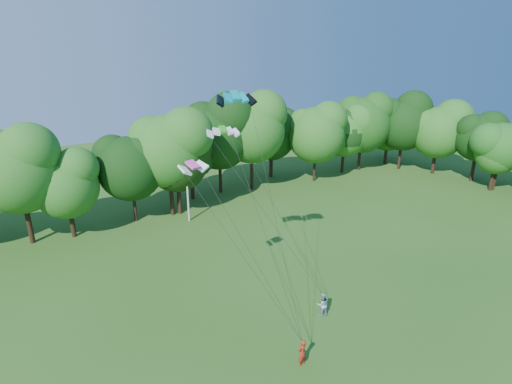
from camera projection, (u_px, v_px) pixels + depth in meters
utility_pole at (187, 186)px, 44.40m from camera, size 1.59×0.47×8.11m
kite_flyer_left at (302, 353)px, 24.57m from camera, size 0.74×0.55×1.85m
kite_flyer_right at (322, 304)px, 29.25m from camera, size 1.10×0.98×1.86m
kite_teal at (235, 96)px, 25.78m from camera, size 2.71×1.78×0.61m
kite_green at (223, 129)px, 28.88m from camera, size 2.57×1.79×0.39m
kite_pink at (193, 165)px, 25.44m from camera, size 2.04×1.23×0.44m
tree_back_center at (176, 154)px, 45.47m from camera, size 8.02×8.02×11.66m
tree_back_east at (345, 127)px, 61.53m from camera, size 7.92×7.92×11.52m
tree_flank_east at (502, 143)px, 53.66m from camera, size 7.34×7.34×10.68m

